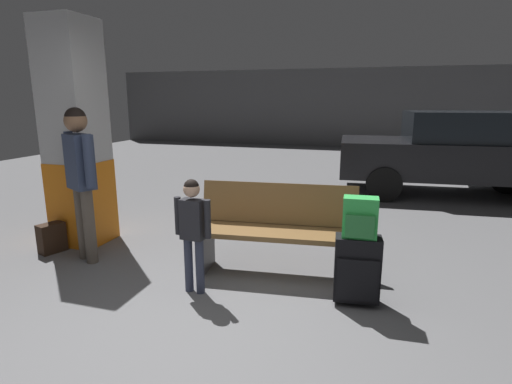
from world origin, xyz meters
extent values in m
cube|color=slate|center=(0.00, 4.00, -0.05)|extent=(18.00, 18.00, 0.10)
cube|color=#565658|center=(0.00, 12.86, 1.40)|extent=(18.00, 0.12, 2.80)
cube|color=orange|center=(-2.09, 1.61, 0.50)|extent=(0.57, 0.57, 1.00)
cube|color=#B2B2B2|center=(-2.09, 1.61, 1.81)|extent=(0.56, 0.56, 1.62)
cube|color=brown|center=(0.40, 1.35, 0.44)|extent=(1.64, 0.60, 0.05)
cube|color=brown|center=(0.37, 1.59, 0.68)|extent=(1.60, 0.28, 0.42)
cube|color=#4C4C51|center=(-0.32, 1.27, 0.21)|extent=(0.12, 0.41, 0.41)
cube|color=#4C4C51|center=(1.11, 1.42, 0.21)|extent=(0.12, 0.41, 0.41)
cube|color=black|center=(1.22, 0.98, 0.32)|extent=(0.40, 0.24, 0.56)
cube|color=black|center=(1.23, 0.87, 0.26)|extent=(0.34, 0.06, 0.36)
cube|color=#A5A5AA|center=(1.21, 1.06, 0.59)|extent=(0.14, 0.04, 0.02)
cylinder|color=black|center=(1.05, 1.05, 0.02)|extent=(0.02, 0.05, 0.04)
cylinder|color=black|center=(1.37, 1.08, 0.02)|extent=(0.02, 0.05, 0.04)
cube|color=green|center=(1.22, 0.98, 0.77)|extent=(0.29, 0.17, 0.34)
cube|color=#2B773A|center=(1.22, 0.89, 0.72)|extent=(0.23, 0.04, 0.19)
cylinder|color=black|center=(1.22, 0.98, 0.93)|extent=(0.06, 0.03, 0.02)
cylinder|color=#33384C|center=(-0.14, 0.77, 0.26)|extent=(0.08, 0.08, 0.51)
cylinder|color=#33384C|center=(-0.26, 0.78, 0.26)|extent=(0.08, 0.08, 0.51)
cube|color=#232328|center=(-0.20, 0.77, 0.69)|extent=(0.22, 0.14, 0.36)
cylinder|color=#232328|center=(-0.05, 0.76, 0.71)|extent=(0.06, 0.06, 0.34)
cylinder|color=#232328|center=(-0.35, 0.78, 0.71)|extent=(0.06, 0.06, 0.34)
sphere|color=tan|center=(-0.20, 0.77, 0.96)|extent=(0.14, 0.14, 0.14)
sphere|color=black|center=(-0.20, 0.77, 0.98)|extent=(0.13, 0.13, 0.13)
cylinder|color=#E5D84C|center=(-0.27, 0.88, 0.71)|extent=(0.06, 0.06, 0.10)
cylinder|color=red|center=(-0.27, 0.88, 0.78)|extent=(0.01, 0.01, 0.06)
cylinder|color=brown|center=(-1.56, 1.07, 0.40)|extent=(0.12, 0.12, 0.80)
cylinder|color=brown|center=(-1.72, 1.16, 0.40)|extent=(0.12, 0.12, 0.80)
cube|color=#2D3851|center=(-1.64, 1.11, 1.09)|extent=(0.38, 0.33, 0.57)
cylinder|color=#2D3851|center=(-1.44, 1.00, 1.12)|extent=(0.09, 0.09, 0.54)
cylinder|color=#2D3851|center=(-1.85, 1.22, 1.12)|extent=(0.09, 0.09, 0.54)
sphere|color=brown|center=(-1.64, 1.11, 1.51)|extent=(0.23, 0.23, 0.23)
sphere|color=black|center=(-1.64, 1.11, 1.54)|extent=(0.21, 0.21, 0.21)
cube|color=black|center=(-2.20, 1.19, 0.17)|extent=(0.24, 0.32, 0.34)
cube|color=#423328|center=(-2.29, 1.22, 0.12)|extent=(0.10, 0.23, 0.19)
cylinder|color=black|center=(-2.20, 1.19, 0.33)|extent=(0.04, 0.06, 0.02)
cylinder|color=black|center=(3.64, 6.13, 0.30)|extent=(0.62, 0.26, 0.60)
cylinder|color=black|center=(3.80, 7.72, 0.30)|extent=(0.62, 0.26, 0.60)
cube|color=black|center=(2.67, 5.69, 0.67)|extent=(4.22, 2.01, 0.64)
cube|color=black|center=(2.82, 5.70, 1.25)|extent=(2.21, 1.70, 0.52)
cylinder|color=black|center=(1.44, 4.80, 0.30)|extent=(0.61, 0.25, 0.60)
cylinder|color=black|center=(1.32, 6.39, 0.30)|extent=(0.61, 0.25, 0.60)
camera|label=1|loc=(1.33, -2.33, 1.72)|focal=28.37mm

